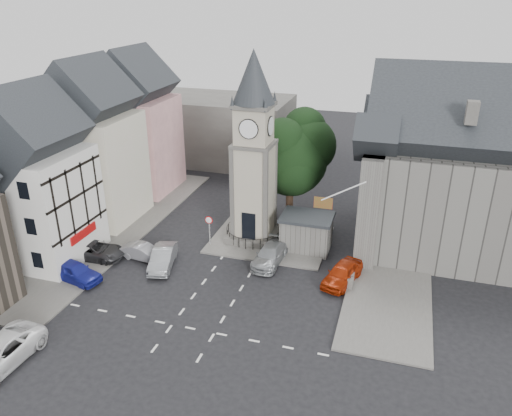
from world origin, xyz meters
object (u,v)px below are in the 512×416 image
(stone_shelter, at_px, (306,232))
(car_east_red, at_px, (342,273))
(pedestrian, at_px, (388,241))
(clock_tower, at_px, (254,151))
(car_west_blue, at_px, (75,271))

(stone_shelter, distance_m, car_east_red, 5.88)
(stone_shelter, distance_m, pedestrian, 6.90)
(clock_tower, height_order, stone_shelter, clock_tower)
(pedestrian, bearing_deg, car_west_blue, 21.44)
(stone_shelter, relative_size, car_west_blue, 0.97)
(pedestrian, bearing_deg, stone_shelter, 6.80)
(stone_shelter, relative_size, pedestrian, 2.27)
(clock_tower, xyz_separation_m, car_west_blue, (-10.94, -10.61, -7.36))
(car_west_blue, xyz_separation_m, pedestrian, (22.44, 11.64, 0.19))
(clock_tower, xyz_separation_m, car_east_red, (8.50, -4.99, -7.34))
(car_west_blue, bearing_deg, car_east_red, -61.97)
(car_east_red, xyz_separation_m, pedestrian, (3.00, 6.02, 0.17))
(clock_tower, relative_size, car_west_blue, 3.65)
(stone_shelter, height_order, car_west_blue, stone_shelter)
(stone_shelter, bearing_deg, car_east_red, -50.57)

